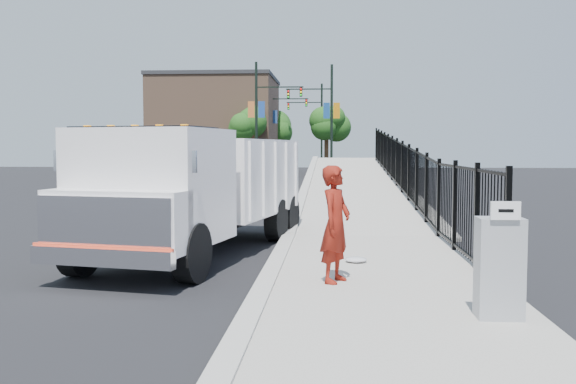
{
  "coord_description": "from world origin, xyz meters",
  "views": [
    {
      "loc": [
        1.04,
        -11.32,
        2.23
      ],
      "look_at": [
        0.11,
        2.0,
        1.3
      ],
      "focal_mm": 40.0,
      "sensor_mm": 36.0,
      "label": 1
    }
  ],
  "objects": [
    {
      "name": "curb",
      "position": [
        0.0,
        -2.0,
        0.08
      ],
      "size": [
        0.3,
        12.0,
        0.16
      ],
      "primitive_type": "cube",
      "color": "#ADAAA3",
      "rests_on": "ground"
    },
    {
      "name": "light_pole_3",
      "position": [
        -0.26,
        47.38,
        4.36
      ],
      "size": [
        3.78,
        0.22,
        8.0
      ],
      "color": "black",
      "rests_on": "ground"
    },
    {
      "name": "tree_0",
      "position": [
        -5.14,
        37.89,
        3.93
      ],
      "size": [
        2.42,
        2.42,
        5.21
      ],
      "color": "#382314",
      "rests_on": "ground"
    },
    {
      "name": "utility_cabinet",
      "position": [
        3.1,
        -3.34,
        0.75
      ],
      "size": [
        0.55,
        0.4,
        1.25
      ],
      "primitive_type": "cube",
      "color": "gray",
      "rests_on": "sidewalk"
    },
    {
      "name": "light_pole_1",
      "position": [
        0.66,
        33.93,
        4.36
      ],
      "size": [
        3.78,
        0.22,
        8.0
      ],
      "color": "black",
      "rests_on": "ground"
    },
    {
      "name": "tree_2",
      "position": [
        -4.43,
        49.68,
        3.97
      ],
      "size": [
        3.14,
        3.14,
        5.57
      ],
      "color": "#382314",
      "rests_on": "ground"
    },
    {
      "name": "ground",
      "position": [
        0.0,
        0.0,
        0.0
      ],
      "size": [
        120.0,
        120.0,
        0.0
      ],
      "primitive_type": "plane",
      "color": "black",
      "rests_on": "ground"
    },
    {
      "name": "light_pole_2",
      "position": [
        -3.91,
        42.88,
        4.36
      ],
      "size": [
        3.77,
        0.22,
        8.0
      ],
      "color": "black",
      "rests_on": "ground"
    },
    {
      "name": "truck",
      "position": [
        -1.77,
        1.73,
        1.47
      ],
      "size": [
        3.87,
        7.94,
        2.61
      ],
      "rotation": [
        0.0,
        0.0,
        -0.2
      ],
      "color": "black",
      "rests_on": "ground"
    },
    {
      "name": "iron_fence",
      "position": [
        3.55,
        12.0,
        0.9
      ],
      "size": [
        0.1,
        28.0,
        1.8
      ],
      "primitive_type": "cube",
      "color": "black",
      "rests_on": "ground"
    },
    {
      "name": "ramp",
      "position": [
        2.12,
        16.0,
        0.0
      ],
      "size": [
        3.95,
        24.06,
        3.19
      ],
      "primitive_type": "cube",
      "rotation": [
        0.06,
        0.0,
        0.0
      ],
      "color": "#9E998E",
      "rests_on": "ground"
    },
    {
      "name": "building",
      "position": [
        -9.0,
        44.0,
        4.0
      ],
      "size": [
        10.0,
        10.0,
        8.0
      ],
      "primitive_type": "cube",
      "color": "#8C664C",
      "rests_on": "ground"
    },
    {
      "name": "sidewalk",
      "position": [
        1.93,
        -2.0,
        0.06
      ],
      "size": [
        3.55,
        12.0,
        0.12
      ],
      "primitive_type": "cube",
      "color": "#9E998E",
      "rests_on": "ground"
    },
    {
      "name": "worker",
      "position": [
        1.09,
        -1.35,
        1.04
      ],
      "size": [
        0.67,
        0.79,
        1.83
      ],
      "primitive_type": "imported",
      "rotation": [
        0.0,
        0.0,
        1.16
      ],
      "color": "maroon",
      "rests_on": "sidewalk"
    },
    {
      "name": "arrow_sign",
      "position": [
        3.1,
        -3.56,
        1.48
      ],
      "size": [
        0.35,
        0.04,
        0.22
      ],
      "primitive_type": "cube",
      "color": "white",
      "rests_on": "utility_cabinet"
    },
    {
      "name": "debris",
      "position": [
        1.48,
        0.42,
        0.17
      ],
      "size": [
        0.4,
        0.4,
        0.1
      ],
      "primitive_type": "ellipsoid",
      "color": "silver",
      "rests_on": "sidewalk"
    },
    {
      "name": "light_pole_0",
      "position": [
        -3.84,
        32.28,
        4.36
      ],
      "size": [
        3.77,
        0.22,
        8.0
      ],
      "color": "black",
      "rests_on": "ground"
    },
    {
      "name": "tree_1",
      "position": [
        0.56,
        39.63,
        3.9
      ],
      "size": [
        2.14,
        2.14,
        5.07
      ],
      "color": "#382314",
      "rests_on": "ground"
    }
  ]
}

